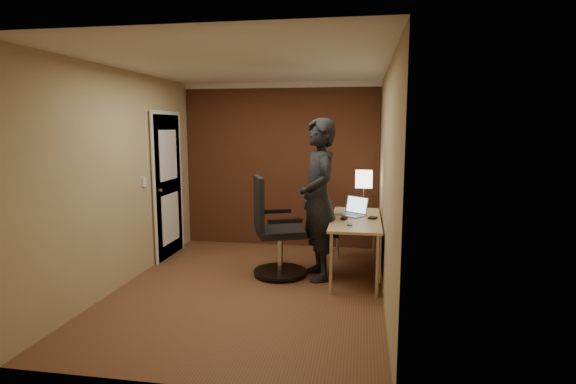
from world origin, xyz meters
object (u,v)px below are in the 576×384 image
(desk, at_px, (362,229))
(wallet, at_px, (373,218))
(person, at_px, (318,200))
(phone, at_px, (350,225))
(desk_lamp, at_px, (364,180))
(laptop, at_px, (354,210))
(mouse, at_px, (344,218))
(office_chair, at_px, (274,234))

(desk, xyz_separation_m, wallet, (0.13, 0.00, 0.14))
(person, bearing_deg, wallet, 81.64)
(phone, bearing_deg, desk_lamp, 77.78)
(desk_lamp, relative_size, wallet, 4.86)
(desk_lamp, distance_m, phone, 1.05)
(laptop, relative_size, phone, 3.65)
(desk, relative_size, desk_lamp, 2.80)
(desk_lamp, bearing_deg, desk, -91.55)
(mouse, xyz_separation_m, phone, (0.08, -0.29, -0.01))
(laptop, relative_size, person, 0.22)
(desk_lamp, bearing_deg, wallet, -77.85)
(laptop, height_order, wallet, laptop)
(desk, height_order, phone, phone)
(laptop, distance_m, office_chair, 1.07)
(wallet, xyz_separation_m, person, (-0.66, -0.15, 0.23))
(office_chair, bearing_deg, desk_lamp, 33.99)
(phone, distance_m, person, 0.52)
(mouse, relative_size, wallet, 0.91)
(laptop, bearing_deg, person, -139.18)
(desk, height_order, laptop, laptop)
(office_chair, distance_m, person, 0.70)
(person, bearing_deg, office_chair, -108.62)
(desk_lamp, relative_size, laptop, 1.28)
(desk, relative_size, wallet, 13.64)
(laptop, distance_m, mouse, 0.35)
(mouse, relative_size, phone, 0.87)
(mouse, height_order, person, person)
(desk, distance_m, person, 0.66)
(wallet, height_order, person, person)
(mouse, bearing_deg, wallet, 39.54)
(desk, distance_m, laptop, 0.30)
(laptop, relative_size, office_chair, 0.34)
(office_chair, xyz_separation_m, person, (0.54, 0.03, 0.43))
(mouse, xyz_separation_m, person, (-0.31, -0.03, 0.23))
(wallet, bearing_deg, person, -166.71)
(desk_lamp, relative_size, phone, 4.65)
(desk, relative_size, phone, 13.04)
(laptop, distance_m, phone, 0.62)
(laptop, bearing_deg, desk_lamp, 70.56)
(desk_lamp, xyz_separation_m, office_chair, (-1.08, -0.73, -0.61))
(phone, height_order, office_chair, office_chair)
(desk, distance_m, wallet, 0.19)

